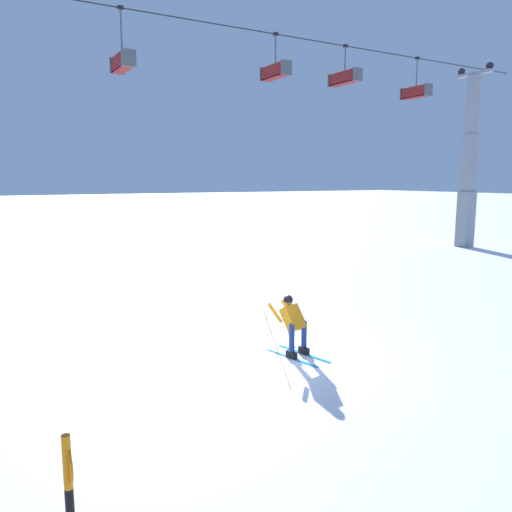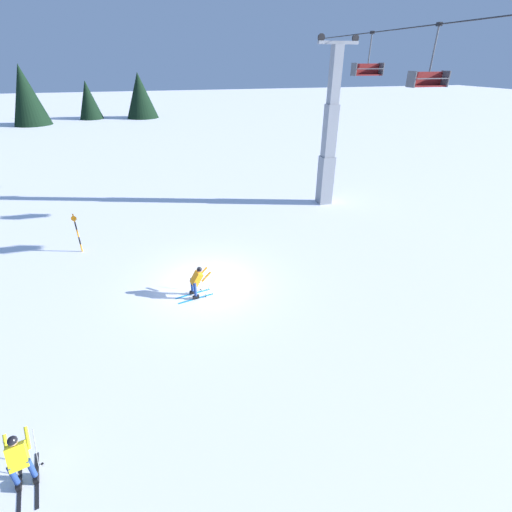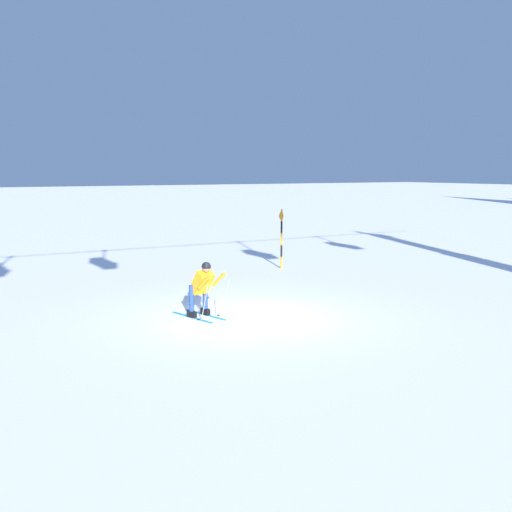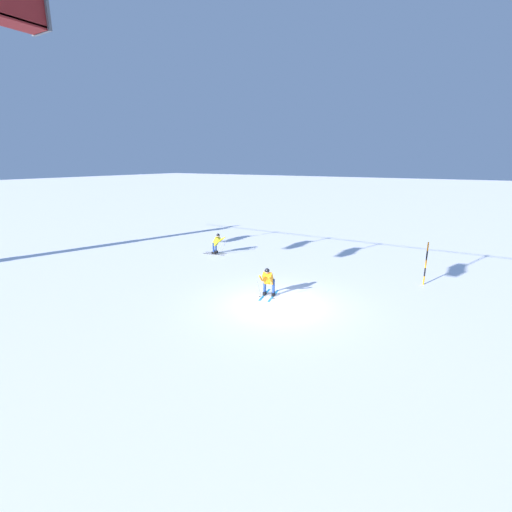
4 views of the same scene
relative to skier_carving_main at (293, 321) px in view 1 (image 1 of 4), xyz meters
The scene contains 8 objects.
ground_plane 1.39m from the skier_carving_main, 148.67° to the left, with size 260.00×260.00×0.00m, color white.
skier_carving_main is the anchor object (origin of this frame).
lift_tower_far 23.02m from the skier_carving_main, 27.85° to the left, with size 0.80×2.34×10.82m.
haul_cable 15.38m from the skier_carving_main, 63.90° to the left, with size 0.05×0.05×35.79m, color black.
chairlift_seat_second 13.26m from the skier_carving_main, 95.08° to the left, with size 0.61×1.72×2.37m.
chairlift_seat_middle 14.74m from the skier_carving_main, 60.23° to the left, with size 0.61×1.88×2.00m.
chairlift_seat_fourth 16.88m from the skier_carving_main, 46.32° to the left, with size 0.61×2.00×1.88m.
chairlift_seat_farthest 20.21m from the skier_carving_main, 34.99° to the left, with size 0.61×1.81×2.16m.
Camera 1 is at (-5.55, -10.10, 4.19)m, focal length 34.92 mm.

